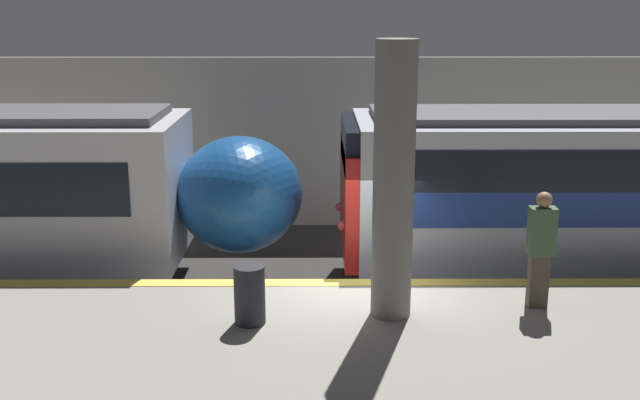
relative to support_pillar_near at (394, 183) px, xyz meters
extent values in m
plane|color=#33302D|center=(-0.49, 1.39, -3.03)|extent=(120.00, 120.00, 0.00)
cube|color=gray|center=(-0.49, -1.17, -2.50)|extent=(40.00, 5.13, 1.06)
cube|color=#EAD14C|center=(-0.49, 1.24, -1.96)|extent=(40.00, 0.30, 0.01)
cube|color=#B2AD9E|center=(-0.49, 8.11, -0.93)|extent=(50.00, 0.15, 4.20)
cylinder|color=slate|center=(0.00, 0.00, 0.00)|extent=(0.58, 0.58, 3.94)
ellipsoid|color=#195199|center=(-2.56, 3.86, -1.14)|extent=(2.42, 2.72, 2.22)
sphere|color=#F2EFCC|center=(-1.61, 3.86, -1.54)|extent=(0.20, 0.20, 0.20)
cube|color=red|center=(-0.44, 3.86, -1.22)|extent=(0.25, 2.90, 2.12)
cube|color=black|center=(-0.44, 3.86, -0.16)|extent=(0.25, 2.60, 0.85)
sphere|color=#EA4C42|center=(-0.60, 3.19, -1.59)|extent=(0.18, 0.18, 0.18)
sphere|color=#EA4C42|center=(-0.60, 4.52, -1.59)|extent=(0.18, 0.18, 0.18)
cube|color=#473D33|center=(2.21, 0.26, -1.56)|extent=(0.28, 0.20, 0.82)
cube|color=#3D5638|center=(2.21, 0.26, -0.79)|extent=(0.38, 0.24, 0.71)
sphere|color=#9E7051|center=(2.21, 0.26, -0.32)|extent=(0.23, 0.23, 0.23)
cylinder|color=#232328|center=(-2.02, -0.31, -1.54)|extent=(0.44, 0.44, 0.85)
camera|label=1|loc=(-1.08, -10.13, 2.42)|focal=42.00mm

